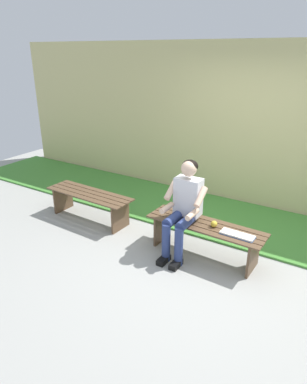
{
  "coord_description": "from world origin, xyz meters",
  "views": [
    {
      "loc": [
        -1.5,
        3.67,
        2.51
      ],
      "look_at": [
        0.69,
        0.15,
        0.8
      ],
      "focal_mm": 32.16,
      "sensor_mm": 36.0,
      "label": 1
    }
  ],
  "objects_px": {
    "bench_far": "(90,200)",
    "person_seated": "(184,205)",
    "bench_near": "(205,232)",
    "apple": "(214,224)",
    "book_open": "(237,235)"
  },
  "relations": [
    {
      "from": "bench_near",
      "to": "book_open",
      "type": "xyz_separation_m",
      "value": [
        -0.45,
        0.06,
        0.12
      ]
    },
    {
      "from": "bench_near",
      "to": "person_seated",
      "type": "relative_size",
      "value": 1.24
    },
    {
      "from": "apple",
      "to": "book_open",
      "type": "bearing_deg",
      "value": 170.67
    },
    {
      "from": "person_seated",
      "to": "apple",
      "type": "height_order",
      "value": "person_seated"
    },
    {
      "from": "bench_far",
      "to": "bench_near",
      "type": "bearing_deg",
      "value": -180.0
    },
    {
      "from": "apple",
      "to": "book_open",
      "type": "distance_m",
      "value": 0.33
    },
    {
      "from": "bench_far",
      "to": "person_seated",
      "type": "bearing_deg",
      "value": 176.62
    },
    {
      "from": "bench_near",
      "to": "bench_far",
      "type": "relative_size",
      "value": 1.05
    },
    {
      "from": "bench_near",
      "to": "book_open",
      "type": "distance_m",
      "value": 0.47
    },
    {
      "from": "bench_near",
      "to": "apple",
      "type": "bearing_deg",
      "value": 175.14
    },
    {
      "from": "bench_near",
      "to": "person_seated",
      "type": "xyz_separation_m",
      "value": [
        0.27,
        0.1,
        0.35
      ]
    },
    {
      "from": "bench_far",
      "to": "apple",
      "type": "distance_m",
      "value": 2.09
    },
    {
      "from": "book_open",
      "to": "bench_near",
      "type": "bearing_deg",
      "value": -6.19
    },
    {
      "from": "bench_near",
      "to": "book_open",
      "type": "bearing_deg",
      "value": 171.86
    },
    {
      "from": "person_seated",
      "to": "book_open",
      "type": "bearing_deg",
      "value": -177.04
    }
  ]
}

